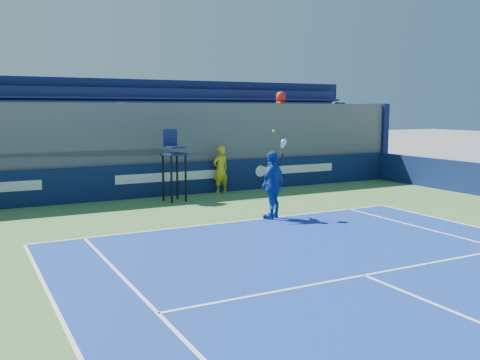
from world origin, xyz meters
TOP-DOWN VIEW (x-y plane):
  - ball_person at (1.92, 16.72)m, footprint 0.71×0.53m
  - back_hoarding at (0.00, 17.10)m, footprint 20.40×0.21m
  - umpire_chair at (-0.24, 15.92)m, footprint 0.81×0.81m
  - tennis_player at (1.24, 11.81)m, footprint 1.23×0.99m
  - stadium_seating at (-0.01, 19.15)m, footprint 21.00×4.05m

SIDE VIEW (x-z plane):
  - back_hoarding at x=0.00m, z-range 0.00..1.20m
  - ball_person at x=1.92m, z-range 0.01..1.79m
  - tennis_player at x=1.24m, z-range -0.29..2.28m
  - umpire_chair at x=-0.24m, z-range 0.29..2.77m
  - stadium_seating at x=-0.01m, z-range -0.40..4.08m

